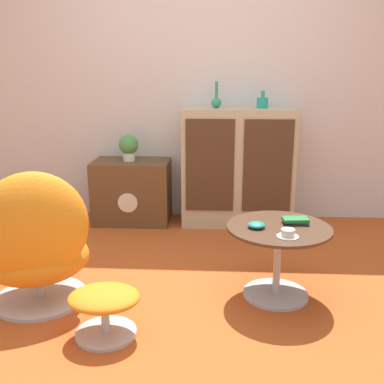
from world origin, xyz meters
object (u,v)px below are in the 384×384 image
tv_console (132,191)px  egg_chair (36,244)px  vase_inner_left (262,102)px  sideboard (237,167)px  coffee_table (278,250)px  book_stack (296,221)px  potted_plant (129,146)px  bowl (256,225)px  ottoman (104,304)px  vase_leftmost (216,101)px  teacup (288,234)px

tv_console → egg_chair: bearing=-100.0°
tv_console → vase_inner_left: 1.41m
sideboard → tv_console: sideboard is taller
coffee_table → book_stack: size_ratio=3.77×
vase_inner_left → potted_plant: 1.24m
egg_chair → potted_plant: 1.60m
egg_chair → book_stack: egg_chair is taller
bowl → coffee_table: bearing=12.4°
ottoman → vase_inner_left: bearing=62.8°
bowl → egg_chair: bearing=-173.2°
potted_plant → bowl: 1.75m
potted_plant → bowl: potted_plant is taller
ottoman → coffee_table: size_ratio=0.60×
egg_chair → coffee_table: (1.43, 0.18, -0.08)m
bowl → book_stack: bearing=20.0°
potted_plant → bowl: (1.03, -1.39, -0.23)m
coffee_table → bowl: bowl is taller
ottoman → tv_console: bearing=96.1°
ottoman → potted_plant: bearing=96.6°
vase_leftmost → tv_console: bearing=-179.0°
vase_inner_left → teacup: vase_inner_left is taller
egg_chair → vase_leftmost: size_ratio=3.76×
coffee_table → teacup: (0.03, -0.17, 0.17)m
tv_console → teacup: tv_console is taller
sideboard → ottoman: bearing=-112.2°
tv_console → potted_plant: 0.42m
tv_console → potted_plant: bearing=178.6°
sideboard → egg_chair: bearing=-128.3°
egg_chair → potted_plant: bearing=80.5°
potted_plant → teacup: size_ratio=1.89×
tv_console → potted_plant: size_ratio=2.93×
sideboard → book_stack: size_ratio=6.24×
coffee_table → vase_leftmost: bearing=106.0°
vase_leftmost → sideboard: bearing=-1.1°
tv_console → book_stack: size_ratio=4.11×
coffee_table → book_stack: book_stack is taller
egg_chair → ottoman: size_ratio=2.23×
potted_plant → book_stack: (1.28, -1.31, -0.23)m
egg_chair → teacup: size_ratio=6.80×
sideboard → tv_console: 0.99m
tv_console → teacup: (1.18, -1.53, 0.19)m
tv_console → coffee_table: size_ratio=1.09×
coffee_table → teacup: size_ratio=5.06×
sideboard → coffee_table: bearing=-81.8°
tv_console → bowl: 1.74m
book_stack → sideboard: bearing=103.0°
ottoman → bowl: (0.82, 0.46, 0.29)m
sideboard → potted_plant: size_ratio=4.45×
sideboard → potted_plant: sideboard is taller
teacup → bowl: (-0.16, 0.14, -0.00)m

